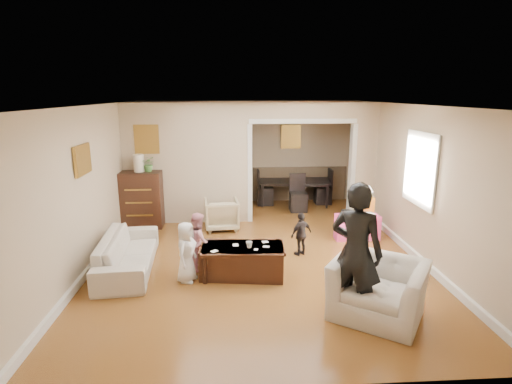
{
  "coord_description": "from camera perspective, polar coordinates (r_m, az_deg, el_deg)",
  "views": [
    {
      "loc": [
        -0.43,
        -6.79,
        2.79
      ],
      "look_at": [
        0.0,
        0.2,
        1.05
      ],
      "focal_mm": 28.03,
      "sensor_mm": 36.0,
      "label": 1
    }
  ],
  "objects": [
    {
      "name": "floor",
      "position": [
        7.36,
        0.1,
        -8.34
      ],
      "size": [
        7.0,
        7.0,
        0.0
      ],
      "primitive_type": "plane",
      "color": "#966026",
      "rests_on": "ground"
    },
    {
      "name": "partition_left",
      "position": [
        8.77,
        -9.68,
        3.97
      ],
      "size": [
        2.75,
        0.18,
        2.6
      ],
      "primitive_type": "cube",
      "color": "tan",
      "rests_on": "ground"
    },
    {
      "name": "partition_right",
      "position": [
        9.19,
        14.99,
        4.14
      ],
      "size": [
        0.55,
        0.18,
        2.6
      ],
      "primitive_type": "cube",
      "color": "tan",
      "rests_on": "ground"
    },
    {
      "name": "partition_header",
      "position": [
        8.74,
        6.7,
        11.46
      ],
      "size": [
        2.22,
        0.18,
        0.35
      ],
      "primitive_type": "cube",
      "color": "tan",
      "rests_on": "partition_right"
    },
    {
      "name": "window_pane",
      "position": [
        7.24,
        22.45,
        3.02
      ],
      "size": [
        0.03,
        0.95,
        1.1
      ],
      "primitive_type": "cube",
      "color": "white",
      "rests_on": "ground"
    },
    {
      "name": "framed_art_partition",
      "position": [
        8.73,
        -15.33,
        7.27
      ],
      "size": [
        0.45,
        0.03,
        0.55
      ],
      "primitive_type": "cube",
      "color": "brown",
      "rests_on": "partition_left"
    },
    {
      "name": "framed_art_sofa_wall",
      "position": [
        6.67,
        -23.52,
        4.25
      ],
      "size": [
        0.03,
        0.55,
        0.4
      ],
      "primitive_type": "cube",
      "color": "brown"
    },
    {
      "name": "framed_art_alcove",
      "position": [
        10.41,
        5.0,
        7.88
      ],
      "size": [
        0.45,
        0.03,
        0.55
      ],
      "primitive_type": "cube",
      "color": "brown"
    },
    {
      "name": "sofa",
      "position": [
        6.84,
        -17.81,
        -8.22
      ],
      "size": [
        0.92,
        2.01,
        0.57
      ],
      "primitive_type": "imported",
      "rotation": [
        0.0,
        0.0,
        1.65
      ],
      "color": "beige",
      "rests_on": "ground"
    },
    {
      "name": "armchair_back",
      "position": [
        8.43,
        -4.94,
        -3.15
      ],
      "size": [
        0.75,
        0.77,
        0.64
      ],
      "primitive_type": "imported",
      "rotation": [
        0.0,
        0.0,
        3.23
      ],
      "color": "tan",
      "rests_on": "ground"
    },
    {
      "name": "armchair_front",
      "position": [
        5.47,
        17.03,
        -13.09
      ],
      "size": [
        1.47,
        1.43,
        0.72
      ],
      "primitive_type": "imported",
      "rotation": [
        0.0,
        0.0,
        -0.6
      ],
      "color": "beige",
      "rests_on": "ground"
    },
    {
      "name": "dresser",
      "position": [
        8.79,
        -16.02,
        -1.04
      ],
      "size": [
        0.87,
        0.49,
        1.2
      ],
      "primitive_type": "cube",
      "color": "black",
      "rests_on": "ground"
    },
    {
      "name": "table_lamp",
      "position": [
        8.63,
        -16.37,
        3.97
      ],
      "size": [
        0.22,
        0.22,
        0.36
      ],
      "primitive_type": "cylinder",
      "color": "beige",
      "rests_on": "dresser"
    },
    {
      "name": "potted_plant",
      "position": [
        8.59,
        -15.06,
        3.89
      ],
      "size": [
        0.29,
        0.25,
        0.32
      ],
      "primitive_type": "imported",
      "color": "#487D37",
      "rests_on": "dresser"
    },
    {
      "name": "coffee_table",
      "position": [
        6.35,
        -1.9,
        -9.77
      ],
      "size": [
        1.34,
        0.79,
        0.48
      ],
      "primitive_type": "cube",
      "rotation": [
        0.0,
        0.0,
        -0.13
      ],
      "color": "#371D11",
      "rests_on": "ground"
    },
    {
      "name": "coffee_cup",
      "position": [
        6.19,
        -0.98,
        -7.51
      ],
      "size": [
        0.11,
        0.11,
        0.09
      ],
      "primitive_type": "imported",
      "rotation": [
        0.0,
        0.0,
        -0.13
      ],
      "color": "silver",
      "rests_on": "coffee_table"
    },
    {
      "name": "play_table",
      "position": [
        8.21,
        15.11,
        -4.65
      ],
      "size": [
        0.54,
        0.54,
        0.48
      ],
      "primitive_type": "cube",
      "rotation": [
        0.0,
        0.0,
        0.08
      ],
      "color": "#E03B89",
      "rests_on": "ground"
    },
    {
      "name": "cereal_box",
      "position": [
        8.22,
        15.86,
        -1.81
      ],
      "size": [
        0.2,
        0.09,
        0.3
      ],
      "primitive_type": "cube",
      "rotation": [
        0.0,
        0.0,
        0.08
      ],
      "color": "yellow",
      "rests_on": "play_table"
    },
    {
      "name": "cyan_cup",
      "position": [
        8.05,
        14.68,
        -2.89
      ],
      "size": [
        0.08,
        0.08,
        0.08
      ],
      "primitive_type": "cylinder",
      "color": "#28C8C7",
      "rests_on": "play_table"
    },
    {
      "name": "toy_block",
      "position": [
        8.2,
        14.17,
        -2.65
      ],
      "size": [
        0.1,
        0.09,
        0.05
      ],
      "primitive_type": "cube",
      "rotation": [
        0.0,
        0.0,
        0.43
      ],
      "color": "red",
      "rests_on": "play_table"
    },
    {
      "name": "play_bowl",
      "position": [
        8.04,
        15.84,
        -3.1
      ],
      "size": [
        0.22,
        0.22,
        0.05
      ],
      "primitive_type": "imported",
      "rotation": [
        0.0,
        0.0,
        0.08
      ],
      "color": "silver",
      "rests_on": "play_table"
    },
    {
      "name": "dining_table",
      "position": [
        10.33,
        5.46,
        -0.0
      ],
      "size": [
        1.89,
        1.2,
        0.63
      ],
      "primitive_type": "imported",
      "rotation": [
        0.0,
        0.0,
        -0.12
      ],
      "color": "black",
      "rests_on": "ground"
    },
    {
      "name": "adult_person",
      "position": [
        5.1,
        14.1,
        -8.36
      ],
      "size": [
        0.78,
        0.73,
        1.78
      ],
      "primitive_type": "imported",
      "rotation": [
        0.0,
        0.0,
        2.51
      ],
      "color": "black",
      "rests_on": "ground"
    },
    {
      "name": "child_kneel_a",
      "position": [
        6.16,
        -9.9,
        -8.44
      ],
      "size": [
        0.42,
        0.52,
        0.94
      ],
      "primitive_type": "imported",
      "rotation": [
        0.0,
        0.0,
        1.27
      ],
      "color": "white",
      "rests_on": "ground"
    },
    {
      "name": "child_kneel_b",
      "position": [
        6.56,
        -8.17,
        -6.93
      ],
      "size": [
        0.45,
        0.52,
        0.94
      ],
      "primitive_type": "imported",
      "rotation": [
        0.0,
        0.0,
        1.79
      ],
      "color": "pink",
      "rests_on": "ground"
    },
    {
      "name": "child_toddler",
      "position": [
        7.09,
        6.47,
        -5.97
      ],
      "size": [
        0.48,
        0.4,
        0.77
      ],
      "primitive_type": "imported",
      "rotation": [
        0.0,
        0.0,
        -2.57
      ],
      "color": "black",
      "rests_on": "ground"
    },
    {
      "name": "craft_papers",
      "position": [
        6.24,
        -1.39,
        -7.78
      ],
      "size": [
        0.92,
        0.45,
        0.0
      ],
      "color": "white",
      "rests_on": "coffee_table"
    }
  ]
}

